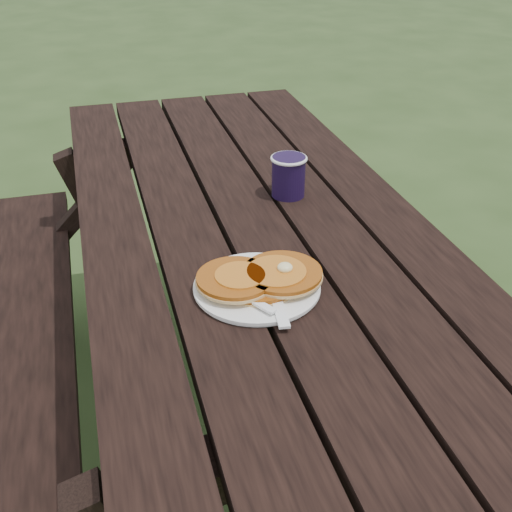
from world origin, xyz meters
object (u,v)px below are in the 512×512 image
object	(u,v)px
plate	(257,288)
pancake_stack	(261,277)
picnic_table	(250,345)
coffee_cup	(289,174)

from	to	relation	value
plate	pancake_stack	bearing A→B (deg)	17.65
picnic_table	coffee_cup	bearing A→B (deg)	30.44
coffee_cup	pancake_stack	bearing A→B (deg)	-115.15
picnic_table	pancake_stack	size ratio (longest dim) A/B	7.71
plate	pancake_stack	size ratio (longest dim) A/B	0.98
picnic_table	pancake_stack	xyz separation A→B (m)	(-0.06, -0.30, 0.41)
picnic_table	coffee_cup	world-z (taller)	coffee_cup
pancake_stack	coffee_cup	distance (m)	0.41
picnic_table	pancake_stack	bearing A→B (deg)	-101.18
plate	coffee_cup	size ratio (longest dim) A/B	2.33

